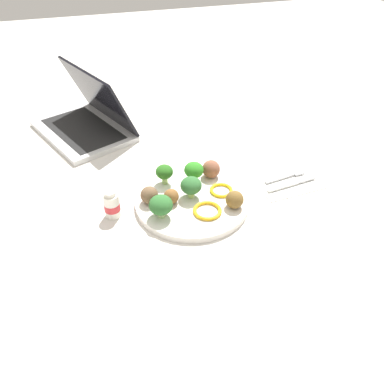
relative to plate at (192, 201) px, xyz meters
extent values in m
plane|color=silver|center=(0.00, 0.00, -0.01)|extent=(4.00, 4.00, 0.00)
cylinder|color=white|center=(0.00, 0.00, 0.00)|extent=(0.28, 0.28, 0.02)
cylinder|color=#A6D074|center=(0.00, 0.01, 0.02)|extent=(0.02, 0.02, 0.01)
ellipsoid|color=#2F6630|center=(0.00, 0.01, 0.04)|extent=(0.05, 0.05, 0.04)
cylinder|color=#A7CA81|center=(-0.09, -0.04, 0.01)|extent=(0.02, 0.02, 0.01)
ellipsoid|color=#2E672E|center=(-0.09, -0.04, 0.04)|extent=(0.06, 0.06, 0.04)
cylinder|color=#9FC270|center=(-0.05, 0.08, 0.02)|extent=(0.01, 0.01, 0.02)
ellipsoid|color=#2A641E|center=(-0.05, 0.08, 0.04)|extent=(0.04, 0.04, 0.04)
cylinder|color=#96C573|center=(0.03, 0.07, 0.02)|extent=(0.02, 0.02, 0.02)
ellipsoid|color=#2F8223|center=(0.03, 0.07, 0.04)|extent=(0.05, 0.05, 0.04)
sphere|color=brown|center=(-0.10, 0.02, 0.03)|extent=(0.04, 0.04, 0.04)
sphere|color=brown|center=(0.09, -0.06, 0.03)|extent=(0.04, 0.04, 0.04)
sphere|color=brown|center=(-0.05, 0.00, 0.03)|extent=(0.04, 0.04, 0.04)
sphere|color=brown|center=(0.08, 0.07, 0.03)|extent=(0.05, 0.05, 0.05)
torus|color=yellow|center=(0.08, 0.01, 0.01)|extent=(0.08, 0.08, 0.01)
torus|color=yellow|center=(0.02, -0.06, 0.01)|extent=(0.07, 0.07, 0.01)
cube|color=white|center=(0.27, 0.01, -0.01)|extent=(0.18, 0.13, 0.01)
cube|color=silver|center=(0.25, 0.02, 0.00)|extent=(0.09, 0.02, 0.01)
cube|color=silver|center=(0.31, 0.03, 0.00)|extent=(0.03, 0.03, 0.01)
cube|color=white|center=(0.24, -0.01, 0.00)|extent=(0.09, 0.02, 0.01)
cube|color=silver|center=(0.32, 0.00, 0.00)|extent=(0.06, 0.02, 0.01)
cylinder|color=white|center=(-0.19, 0.01, 0.02)|extent=(0.04, 0.04, 0.06)
cylinder|color=red|center=(-0.19, 0.01, 0.02)|extent=(0.04, 0.04, 0.02)
cylinder|color=silver|center=(-0.19, 0.01, 0.06)|extent=(0.03, 0.03, 0.01)
cube|color=silver|center=(-0.23, 0.44, 0.00)|extent=(0.33, 0.38, 0.02)
cube|color=black|center=(-0.23, 0.44, 0.01)|extent=(0.25, 0.32, 0.00)
cube|color=black|center=(-0.16, 0.47, 0.10)|extent=(0.20, 0.32, 0.19)
camera|label=1|loc=(-0.22, -0.70, 0.60)|focal=35.95mm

